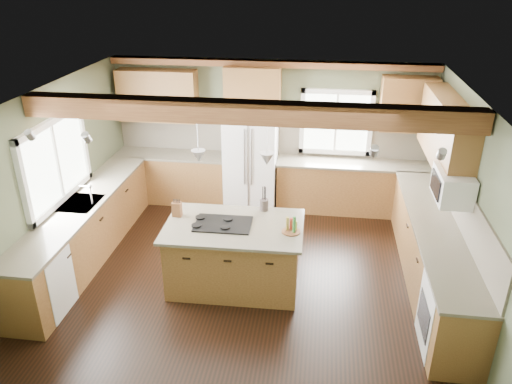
# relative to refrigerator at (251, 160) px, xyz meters

# --- Properties ---
(floor) EXTENTS (5.60, 5.60, 0.00)m
(floor) POSITION_rel_refrigerator_xyz_m (0.30, -2.12, -0.90)
(floor) COLOR black
(floor) RESTS_ON ground
(ceiling) EXTENTS (5.60, 5.60, 0.00)m
(ceiling) POSITION_rel_refrigerator_xyz_m (0.30, -2.12, 1.70)
(ceiling) COLOR silver
(ceiling) RESTS_ON wall_back
(wall_back) EXTENTS (5.60, 0.00, 5.60)m
(wall_back) POSITION_rel_refrigerator_xyz_m (0.30, 0.38, 0.40)
(wall_back) COLOR #51573E
(wall_back) RESTS_ON ground
(wall_left) EXTENTS (0.00, 5.00, 5.00)m
(wall_left) POSITION_rel_refrigerator_xyz_m (-2.50, -2.12, 0.40)
(wall_left) COLOR #51573E
(wall_left) RESTS_ON ground
(wall_right) EXTENTS (0.00, 5.00, 5.00)m
(wall_right) POSITION_rel_refrigerator_xyz_m (3.10, -2.12, 0.40)
(wall_right) COLOR #51573E
(wall_right) RESTS_ON ground
(ceiling_beam) EXTENTS (5.55, 0.26, 0.26)m
(ceiling_beam) POSITION_rel_refrigerator_xyz_m (0.30, -2.43, 1.57)
(ceiling_beam) COLOR #4F2816
(ceiling_beam) RESTS_ON ceiling
(soffit_trim) EXTENTS (5.55, 0.20, 0.10)m
(soffit_trim) POSITION_rel_refrigerator_xyz_m (0.30, 0.28, 1.64)
(soffit_trim) COLOR #4F2816
(soffit_trim) RESTS_ON ceiling
(backsplash_back) EXTENTS (5.58, 0.03, 0.58)m
(backsplash_back) POSITION_rel_refrigerator_xyz_m (0.30, 0.36, 0.31)
(backsplash_back) COLOR brown
(backsplash_back) RESTS_ON wall_back
(backsplash_right) EXTENTS (0.03, 3.70, 0.58)m
(backsplash_right) POSITION_rel_refrigerator_xyz_m (3.08, -2.07, 0.31)
(backsplash_right) COLOR brown
(backsplash_right) RESTS_ON wall_right
(base_cab_back_left) EXTENTS (2.02, 0.60, 0.88)m
(base_cab_back_left) POSITION_rel_refrigerator_xyz_m (-1.49, 0.08, -0.46)
(base_cab_back_left) COLOR brown
(base_cab_back_left) RESTS_ON floor
(counter_back_left) EXTENTS (2.06, 0.64, 0.04)m
(counter_back_left) POSITION_rel_refrigerator_xyz_m (-1.49, 0.08, 0.00)
(counter_back_left) COLOR #4C4637
(counter_back_left) RESTS_ON base_cab_back_left
(base_cab_back_right) EXTENTS (2.62, 0.60, 0.88)m
(base_cab_back_right) POSITION_rel_refrigerator_xyz_m (1.79, 0.08, -0.46)
(base_cab_back_right) COLOR brown
(base_cab_back_right) RESTS_ON floor
(counter_back_right) EXTENTS (2.66, 0.64, 0.04)m
(counter_back_right) POSITION_rel_refrigerator_xyz_m (1.79, 0.08, 0.00)
(counter_back_right) COLOR #4C4637
(counter_back_right) RESTS_ON base_cab_back_right
(base_cab_left) EXTENTS (0.60, 3.70, 0.88)m
(base_cab_left) POSITION_rel_refrigerator_xyz_m (-2.20, -2.07, -0.46)
(base_cab_left) COLOR brown
(base_cab_left) RESTS_ON floor
(counter_left) EXTENTS (0.64, 3.74, 0.04)m
(counter_left) POSITION_rel_refrigerator_xyz_m (-2.20, -2.07, 0.00)
(counter_left) COLOR #4C4637
(counter_left) RESTS_ON base_cab_left
(base_cab_right) EXTENTS (0.60, 3.70, 0.88)m
(base_cab_right) POSITION_rel_refrigerator_xyz_m (2.80, -2.07, -0.46)
(base_cab_right) COLOR brown
(base_cab_right) RESTS_ON floor
(counter_right) EXTENTS (0.64, 3.74, 0.04)m
(counter_right) POSITION_rel_refrigerator_xyz_m (2.80, -2.07, 0.00)
(counter_right) COLOR #4C4637
(counter_right) RESTS_ON base_cab_right
(upper_cab_back_left) EXTENTS (1.40, 0.35, 0.90)m
(upper_cab_back_left) POSITION_rel_refrigerator_xyz_m (-1.69, 0.21, 1.05)
(upper_cab_back_left) COLOR brown
(upper_cab_back_left) RESTS_ON wall_back
(upper_cab_over_fridge) EXTENTS (0.96, 0.35, 0.70)m
(upper_cab_over_fridge) POSITION_rel_refrigerator_xyz_m (-0.00, 0.21, 1.25)
(upper_cab_over_fridge) COLOR brown
(upper_cab_over_fridge) RESTS_ON wall_back
(upper_cab_right) EXTENTS (0.35, 2.20, 0.90)m
(upper_cab_right) POSITION_rel_refrigerator_xyz_m (2.92, -1.22, 1.05)
(upper_cab_right) COLOR brown
(upper_cab_right) RESTS_ON wall_right
(upper_cab_back_corner) EXTENTS (0.90, 0.35, 0.90)m
(upper_cab_back_corner) POSITION_rel_refrigerator_xyz_m (2.60, 0.21, 1.05)
(upper_cab_back_corner) COLOR brown
(upper_cab_back_corner) RESTS_ON wall_back
(window_left) EXTENTS (0.04, 1.60, 1.05)m
(window_left) POSITION_rel_refrigerator_xyz_m (-2.48, -2.07, 0.65)
(window_left) COLOR white
(window_left) RESTS_ON wall_left
(window_back) EXTENTS (1.10, 0.04, 1.00)m
(window_back) POSITION_rel_refrigerator_xyz_m (1.45, 0.36, 0.65)
(window_back) COLOR white
(window_back) RESTS_ON wall_back
(sink) EXTENTS (0.50, 0.65, 0.03)m
(sink) POSITION_rel_refrigerator_xyz_m (-2.20, -2.07, 0.01)
(sink) COLOR #262628
(sink) RESTS_ON counter_left
(faucet) EXTENTS (0.02, 0.02, 0.28)m
(faucet) POSITION_rel_refrigerator_xyz_m (-2.02, -2.07, 0.15)
(faucet) COLOR #B2B2B7
(faucet) RESTS_ON sink
(dishwasher) EXTENTS (0.60, 0.60, 0.84)m
(dishwasher) POSITION_rel_refrigerator_xyz_m (-2.19, -3.37, -0.47)
(dishwasher) COLOR white
(dishwasher) RESTS_ON floor
(oven) EXTENTS (0.60, 0.72, 0.84)m
(oven) POSITION_rel_refrigerator_xyz_m (2.79, -3.37, -0.47)
(oven) COLOR white
(oven) RESTS_ON floor
(microwave) EXTENTS (0.40, 0.70, 0.38)m
(microwave) POSITION_rel_refrigerator_xyz_m (2.88, -2.17, 0.65)
(microwave) COLOR white
(microwave) RESTS_ON wall_right
(pendant_left) EXTENTS (0.18, 0.18, 0.16)m
(pendant_left) POSITION_rel_refrigerator_xyz_m (-0.31, -2.44, 0.98)
(pendant_left) COLOR #B2B2B7
(pendant_left) RESTS_ON ceiling
(pendant_right) EXTENTS (0.18, 0.18, 0.16)m
(pendant_right) POSITION_rel_refrigerator_xyz_m (0.56, -2.42, 0.98)
(pendant_right) COLOR #B2B2B7
(pendant_right) RESTS_ON ceiling
(refrigerator) EXTENTS (0.90, 0.74, 1.80)m
(refrigerator) POSITION_rel_refrigerator_xyz_m (0.00, 0.00, 0.00)
(refrigerator) COLOR white
(refrigerator) RESTS_ON floor
(island) EXTENTS (1.75, 1.09, 0.88)m
(island) POSITION_rel_refrigerator_xyz_m (0.12, -2.43, -0.46)
(island) COLOR olive
(island) RESTS_ON floor
(island_top) EXTENTS (1.87, 1.21, 0.04)m
(island_top) POSITION_rel_refrigerator_xyz_m (0.12, -2.43, 0.00)
(island_top) COLOR #4C4637
(island_top) RESTS_ON island
(cooktop) EXTENTS (0.76, 0.51, 0.02)m
(cooktop) POSITION_rel_refrigerator_xyz_m (-0.02, -2.43, 0.03)
(cooktop) COLOR black
(cooktop) RESTS_ON island_top
(knife_block) EXTENTS (0.13, 0.10, 0.21)m
(knife_block) POSITION_rel_refrigerator_xyz_m (-0.69, -2.28, 0.12)
(knife_block) COLOR brown
(knife_block) RESTS_ON island_top
(utensil_crock) EXTENTS (0.15, 0.15, 0.16)m
(utensil_crock) POSITION_rel_refrigerator_xyz_m (0.47, -1.94, 0.10)
(utensil_crock) COLOR #403933
(utensil_crock) RESTS_ON island_top
(bottle_tray) EXTENTS (0.25, 0.25, 0.22)m
(bottle_tray) POSITION_rel_refrigerator_xyz_m (0.89, -2.51, 0.13)
(bottle_tray) COLOR brown
(bottle_tray) RESTS_ON island_top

